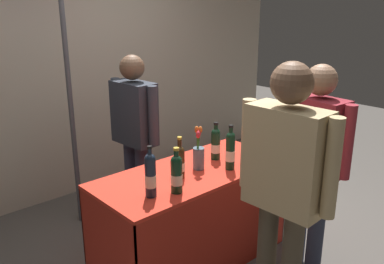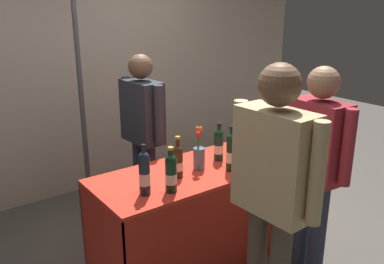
{
  "view_description": "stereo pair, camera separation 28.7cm",
  "coord_description": "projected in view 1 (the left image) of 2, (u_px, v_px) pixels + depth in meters",
  "views": [
    {
      "loc": [
        -1.89,
        -2.08,
        1.97
      ],
      "look_at": [
        0.0,
        0.0,
        1.07
      ],
      "focal_mm": 38.27,
      "sensor_mm": 36.0,
      "label": 1
    },
    {
      "loc": [
        -1.67,
        -2.26,
        1.97
      ],
      "look_at": [
        0.0,
        0.0,
        1.07
      ],
      "focal_mm": 38.27,
      "sensor_mm": 36.0,
      "label": 2
    }
  ],
  "objects": [
    {
      "name": "ground_plane",
      "position": [
        192.0,
        259.0,
        3.28
      ],
      "size": [
        12.0,
        12.0,
        0.0
      ],
      "primitive_type": "plane",
      "color": "#514C47"
    },
    {
      "name": "back_partition",
      "position": [
        70.0,
        42.0,
        4.07
      ],
      "size": [
        5.8,
        0.12,
        3.16
      ],
      "primitive_type": "cube",
      "color": "#B2A893",
      "rests_on": "ground_plane"
    },
    {
      "name": "tasting_table",
      "position": [
        192.0,
        200.0,
        3.12
      ],
      "size": [
        1.5,
        0.67,
        0.77
      ],
      "color": "red",
      "rests_on": "ground_plane"
    },
    {
      "name": "featured_wine_bottle",
      "position": [
        230.0,
        150.0,
        3.03
      ],
      "size": [
        0.07,
        0.07,
        0.34
      ],
      "color": "black",
      "rests_on": "tasting_table"
    },
    {
      "name": "display_bottle_0",
      "position": [
        177.0,
        173.0,
        2.65
      ],
      "size": [
        0.08,
        0.08,
        0.31
      ],
      "color": "black",
      "rests_on": "tasting_table"
    },
    {
      "name": "display_bottle_1",
      "position": [
        216.0,
        143.0,
        3.23
      ],
      "size": [
        0.08,
        0.08,
        0.3
      ],
      "color": "black",
      "rests_on": "tasting_table"
    },
    {
      "name": "display_bottle_2",
      "position": [
        180.0,
        161.0,
        2.88
      ],
      "size": [
        0.07,
        0.07,
        0.31
      ],
      "color": "#38230F",
      "rests_on": "tasting_table"
    },
    {
      "name": "display_bottle_3",
      "position": [
        150.0,
        175.0,
        2.59
      ],
      "size": [
        0.07,
        0.07,
        0.34
      ],
      "color": "#192333",
      "rests_on": "tasting_table"
    },
    {
      "name": "wine_glass_near_vendor",
      "position": [
        247.0,
        154.0,
        3.1
      ],
      "size": [
        0.08,
        0.08,
        0.14
      ],
      "color": "silver",
      "rests_on": "tasting_table"
    },
    {
      "name": "flower_vase",
      "position": [
        199.0,
        154.0,
        3.04
      ],
      "size": [
        0.09,
        0.09,
        0.33
      ],
      "color": "slate",
      "rests_on": "tasting_table"
    },
    {
      "name": "vendor_presenter",
      "position": [
        135.0,
        127.0,
        3.58
      ],
      "size": [
        0.24,
        0.58,
        1.55
      ],
      "rotation": [
        0.0,
        0.0,
        -1.51
      ],
      "color": "#2D3347",
      "rests_on": "ground_plane"
    },
    {
      "name": "taster_foreground_right",
      "position": [
        314.0,
        153.0,
        2.92
      ],
      "size": [
        0.24,
        0.57,
        1.57
      ],
      "rotation": [
        0.0,
        0.0,
        1.48
      ],
      "color": "#2D3347",
      "rests_on": "ground_plane"
    },
    {
      "name": "taster_foreground_left",
      "position": [
        285.0,
        179.0,
        2.3
      ],
      "size": [
        0.23,
        0.62,
        1.68
      ],
      "rotation": [
        0.0,
        0.0,
        1.61
      ],
      "color": "#4C4233",
      "rests_on": "ground_plane"
    },
    {
      "name": "booth_signpost",
      "position": [
        68.0,
        71.0,
        3.44
      ],
      "size": [
        0.51,
        0.04,
        2.34
      ],
      "color": "#47474C",
      "rests_on": "ground_plane"
    }
  ]
}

